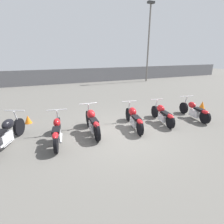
# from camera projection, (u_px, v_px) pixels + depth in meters

# --- Properties ---
(ground_plane) EXTENTS (60.00, 60.00, 0.00)m
(ground_plane) POSITION_uv_depth(u_px,v_px,m) (119.00, 134.00, 6.74)
(ground_plane) COLOR #5B5954
(fence_back) EXTENTS (40.00, 0.04, 1.45)m
(fence_back) POSITION_uv_depth(u_px,v_px,m) (68.00, 76.00, 17.48)
(fence_back) COLOR gray
(fence_back) RESTS_ON ground_plane
(light_pole_left) EXTENTS (0.70, 0.35, 7.68)m
(light_pole_left) POSITION_uv_depth(u_px,v_px,m) (149.00, 37.00, 17.81)
(light_pole_left) COLOR slate
(light_pole_left) RESTS_ON ground_plane
(motorcycle_slot_0) EXTENTS (1.10, 2.11, 1.02)m
(motorcycle_slot_0) POSITION_uv_depth(u_px,v_px,m) (5.00, 134.00, 5.70)
(motorcycle_slot_0) COLOR black
(motorcycle_slot_0) RESTS_ON ground_plane
(motorcycle_slot_1) EXTENTS (0.73, 2.08, 0.98)m
(motorcycle_slot_1) POSITION_uv_depth(u_px,v_px,m) (57.00, 131.00, 5.98)
(motorcycle_slot_1) COLOR black
(motorcycle_slot_1) RESTS_ON ground_plane
(motorcycle_slot_2) EXTENTS (0.74, 2.08, 1.03)m
(motorcycle_slot_2) POSITION_uv_depth(u_px,v_px,m) (92.00, 122.00, 6.66)
(motorcycle_slot_2) COLOR black
(motorcycle_slot_2) RESTS_ON ground_plane
(motorcycle_slot_3) EXTENTS (0.73, 2.11, 0.95)m
(motorcycle_slot_3) POSITION_uv_depth(u_px,v_px,m) (134.00, 118.00, 7.18)
(motorcycle_slot_3) COLOR black
(motorcycle_slot_3) RESTS_ON ground_plane
(motorcycle_slot_4) EXTENTS (0.63, 1.92, 0.93)m
(motorcycle_slot_4) POSITION_uv_depth(u_px,v_px,m) (163.00, 114.00, 7.67)
(motorcycle_slot_4) COLOR black
(motorcycle_slot_4) RESTS_ON ground_plane
(motorcycle_slot_5) EXTENTS (0.74, 2.00, 0.94)m
(motorcycle_slot_5) POSITION_uv_depth(u_px,v_px,m) (195.00, 111.00, 8.18)
(motorcycle_slot_5) COLOR black
(motorcycle_slot_5) RESTS_ON ground_plane
(traffic_cone_near) EXTENTS (0.36, 0.36, 0.48)m
(traffic_cone_near) POSITION_uv_depth(u_px,v_px,m) (202.00, 106.00, 9.48)
(traffic_cone_near) COLOR orange
(traffic_cone_near) RESTS_ON ground_plane
(traffic_cone_far) EXTENTS (0.31, 0.31, 0.36)m
(traffic_cone_far) POSITION_uv_depth(u_px,v_px,m) (28.00, 119.00, 7.67)
(traffic_cone_far) COLOR orange
(traffic_cone_far) RESTS_ON ground_plane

